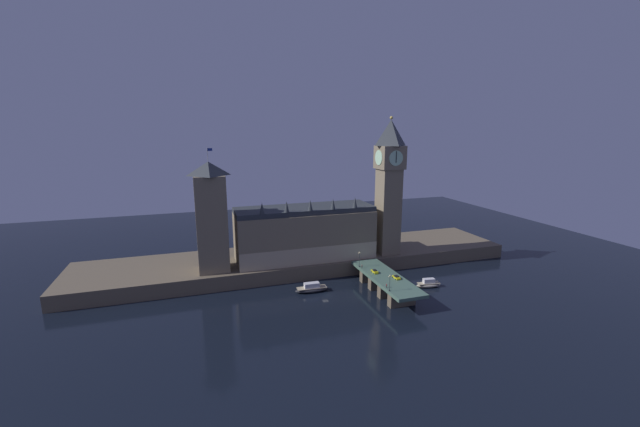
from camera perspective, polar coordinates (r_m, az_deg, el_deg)
name	(u,v)px	position (r m, az deg, el deg)	size (l,w,h in m)	color
ground_plane	(326,295)	(172.39, 0.81, -11.83)	(400.00, 400.00, 0.00)	black
embankment	(301,260)	(205.83, -2.75, -6.73)	(220.00, 42.00, 6.99)	brown
parliament_hall	(305,233)	(194.56, -2.24, -2.79)	(67.57, 23.25, 31.11)	#7F7056
clock_tower	(389,183)	(201.00, 10.00, 4.42)	(12.67, 12.78, 69.34)	#7F7056
victoria_tower	(211,217)	(181.22, -15.54, -0.49)	(13.60, 13.60, 55.42)	#7F7056
bridge	(386,282)	(176.00, 9.56, -9.77)	(13.24, 46.00, 7.46)	#476656
car_northbound_lead	(375,271)	(177.94, 7.96, -8.34)	(1.92, 4.06, 1.43)	yellow
car_southbound_lead	(396,277)	(173.03, 11.05, -9.08)	(2.07, 4.32, 1.31)	yellow
pedestrian_near_rail	(387,286)	(162.71, 9.66, -10.31)	(0.38, 0.38, 1.78)	black
pedestrian_far_rail	(362,266)	(182.81, 6.13, -7.62)	(0.38, 0.38, 1.83)	black
street_lamp_near	(390,281)	(158.69, 10.12, -9.63)	(1.34, 0.60, 6.79)	#2D3333
street_lamp_far	(359,257)	(183.36, 5.76, -6.38)	(1.34, 0.60, 7.23)	#2D3333
boat_upstream	(312,289)	(175.37, -1.21, -10.86)	(15.03, 5.34, 4.20)	#28282D
boat_downstream	(429,284)	(186.76, 15.52, -9.86)	(11.93, 5.48, 4.08)	#B2A893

